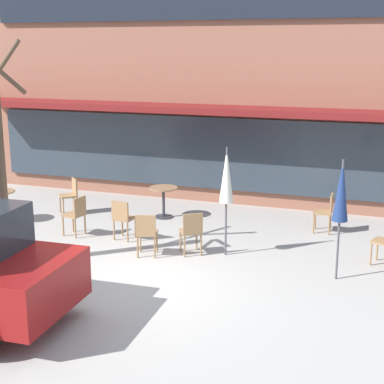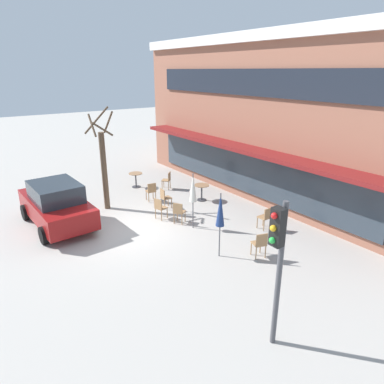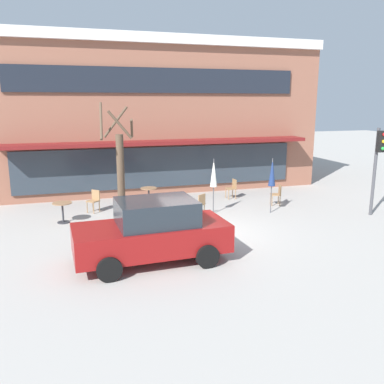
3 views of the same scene
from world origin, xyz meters
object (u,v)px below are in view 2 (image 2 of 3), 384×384
at_px(parked_sedan, 56,204).
at_px(traffic_light_pole, 278,253).
at_px(cafe_chair_0, 165,197).
at_px(cafe_table_near_wall, 136,178).
at_px(patio_umbrella_cream_folded, 193,188).
at_px(cafe_table_streetside, 202,190).
at_px(cafe_chair_6, 151,190).
at_px(patio_umbrella_green_folded, 220,210).
at_px(street_tree, 104,165).
at_px(cafe_chair_2, 266,217).
at_px(cafe_chair_1, 179,211).
at_px(cafe_chair_4, 260,243).
at_px(cafe_chair_3, 160,207).
at_px(cafe_chair_5, 167,179).

height_order(parked_sedan, traffic_light_pole, traffic_light_pole).
bearing_deg(cafe_chair_0, cafe_table_near_wall, 175.39).
bearing_deg(cafe_chair_0, patio_umbrella_cream_folded, -3.92).
height_order(cafe_table_near_wall, cafe_table_streetside, same).
distance_m(cafe_chair_6, parked_sedan, 4.28).
xyz_separation_m(cafe_chair_6, traffic_light_pole, (9.32, -2.19, 1.77)).
distance_m(patio_umbrella_green_folded, street_tree, 6.25).
bearing_deg(cafe_chair_0, parked_sedan, -102.11).
bearing_deg(patio_umbrella_green_folded, cafe_chair_6, 173.52).
bearing_deg(cafe_chair_2, parked_sedan, -128.25).
height_order(cafe_chair_1, cafe_chair_4, same).
relative_size(cafe_chair_0, cafe_chair_3, 1.00).
bearing_deg(cafe_chair_6, cafe_chair_3, -19.57).
bearing_deg(traffic_light_pole, street_tree, 179.01).
distance_m(cafe_table_near_wall, parked_sedan, 5.21).
height_order(cafe_chair_0, cafe_chair_5, same).
height_order(cafe_chair_6, traffic_light_pole, traffic_light_pole).
xyz_separation_m(cafe_chair_1, cafe_chair_4, (3.72, 0.69, 0.00)).
xyz_separation_m(patio_umbrella_green_folded, cafe_chair_1, (-2.89, 0.32, -1.10)).
height_order(patio_umbrella_green_folded, parked_sedan, patio_umbrella_green_folded).
height_order(cafe_chair_2, street_tree, street_tree).
distance_m(street_tree, traffic_light_pole, 9.72).
bearing_deg(cafe_table_streetside, cafe_chair_4, -17.05).
distance_m(cafe_chair_3, parked_sedan, 4.01).
bearing_deg(street_tree, cafe_chair_1, 27.85).
bearing_deg(cafe_chair_0, traffic_light_pole, -15.32).
relative_size(patio_umbrella_green_folded, cafe_chair_2, 2.47).
xyz_separation_m(cafe_chair_6, street_tree, (-0.39, -2.02, 1.43)).
xyz_separation_m(cafe_table_near_wall, parked_sedan, (2.42, -4.60, 0.36)).
relative_size(cafe_chair_3, cafe_chair_4, 1.00).
distance_m(cafe_table_near_wall, cafe_chair_0, 3.36).
bearing_deg(cafe_chair_2, street_tree, -143.58).
height_order(patio_umbrella_green_folded, cafe_chair_0, patio_umbrella_green_folded).
relative_size(patio_umbrella_cream_folded, traffic_light_pole, 0.65).
relative_size(cafe_chair_1, traffic_light_pole, 0.26).
xyz_separation_m(cafe_chair_5, cafe_chair_6, (1.04, -1.52, 0.00)).
bearing_deg(patio_umbrella_green_folded, parked_sedan, -146.83).
relative_size(cafe_chair_0, cafe_chair_5, 1.00).
relative_size(cafe_table_near_wall, cafe_chair_1, 0.85).
bearing_deg(street_tree, cafe_chair_0, 54.51).
distance_m(cafe_chair_1, cafe_chair_6, 2.84).
bearing_deg(cafe_chair_4, cafe_table_near_wall, -179.85).
bearing_deg(cafe_chair_4, cafe_chair_2, 128.40).
height_order(cafe_table_streetside, cafe_chair_2, cafe_chair_2).
bearing_deg(traffic_light_pole, cafe_chair_2, 134.20).
bearing_deg(cafe_chair_4, street_tree, -161.05).
height_order(patio_umbrella_cream_folded, cafe_chair_2, patio_umbrella_cream_folded).
bearing_deg(street_tree, cafe_chair_6, 79.20).
relative_size(cafe_table_near_wall, cafe_chair_6, 0.85).
bearing_deg(cafe_chair_3, parked_sedan, -117.31).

